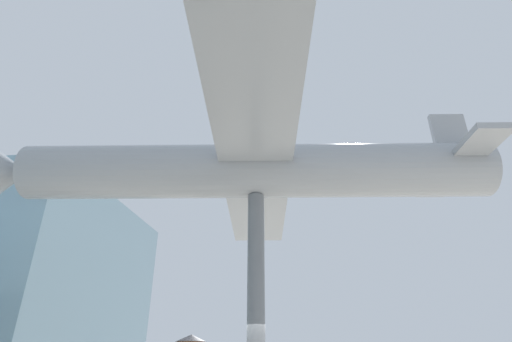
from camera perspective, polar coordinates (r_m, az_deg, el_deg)
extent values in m
cube|color=#383A3F|center=(27.62, -30.83, -3.92)|extent=(0.36, 12.27, 0.60)
cylinder|color=slate|center=(11.12, 0.00, -18.25)|extent=(0.48, 0.48, 6.11)
cylinder|color=#93999E|center=(12.27, 0.00, 0.00)|extent=(3.50, 14.19, 1.65)
cube|color=#93999E|center=(12.27, 0.00, 0.00)|extent=(14.50, 4.04, 0.18)
cube|color=#93999E|center=(13.72, 26.86, 0.65)|extent=(4.68, 1.60, 0.18)
cube|color=#93999E|center=(14.13, 26.09, 4.07)|extent=(0.32, 1.11, 1.81)
cone|color=#93999E|center=(14.51, -31.45, -0.21)|extent=(1.53, 1.23, 1.41)
cone|color=#2D2D33|center=(16.30, -9.23, -22.50)|extent=(1.17, 1.17, 0.26)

